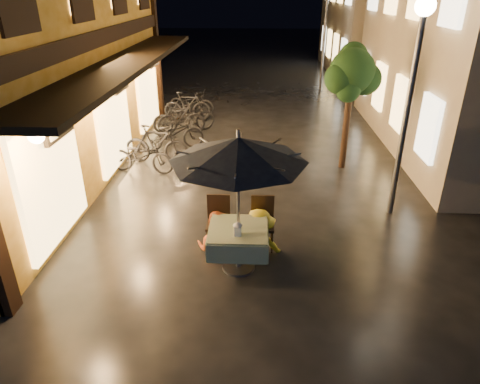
{
  "coord_description": "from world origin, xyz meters",
  "views": [
    {
      "loc": [
        0.15,
        -6.17,
        4.37
      ],
      "look_at": [
        -0.14,
        0.47,
        1.15
      ],
      "focal_mm": 32.0,
      "sensor_mm": 36.0,
      "label": 1
    }
  ],
  "objects_px": {
    "patio_umbrella": "(238,150)",
    "person_yellow": "(259,212)",
    "bicycle_0": "(141,156)",
    "streetlamp_near": "(414,73)",
    "cafe_table": "(238,238)",
    "table_lantern": "(238,228)",
    "person_orange": "(215,213)"
  },
  "relations": [
    {
      "from": "table_lantern",
      "to": "person_orange",
      "type": "distance_m",
      "value": 0.87
    },
    {
      "from": "cafe_table",
      "to": "bicycle_0",
      "type": "bearing_deg",
      "value": 123.39
    },
    {
      "from": "cafe_table",
      "to": "table_lantern",
      "type": "distance_m",
      "value": 0.39
    },
    {
      "from": "cafe_table",
      "to": "bicycle_0",
      "type": "height_order",
      "value": "bicycle_0"
    },
    {
      "from": "streetlamp_near",
      "to": "bicycle_0",
      "type": "distance_m",
      "value": 6.6
    },
    {
      "from": "person_orange",
      "to": "person_yellow",
      "type": "distance_m",
      "value": 0.77
    },
    {
      "from": "cafe_table",
      "to": "table_lantern",
      "type": "relative_size",
      "value": 3.96
    },
    {
      "from": "person_yellow",
      "to": "table_lantern",
      "type": "bearing_deg",
      "value": 55.88
    },
    {
      "from": "table_lantern",
      "to": "person_orange",
      "type": "height_order",
      "value": "person_orange"
    },
    {
      "from": "patio_umbrella",
      "to": "person_orange",
      "type": "height_order",
      "value": "patio_umbrella"
    },
    {
      "from": "patio_umbrella",
      "to": "bicycle_0",
      "type": "xyz_separation_m",
      "value": [
        -2.67,
        4.05,
        -1.7
      ]
    },
    {
      "from": "streetlamp_near",
      "to": "table_lantern",
      "type": "height_order",
      "value": "streetlamp_near"
    },
    {
      "from": "patio_umbrella",
      "to": "table_lantern",
      "type": "distance_m",
      "value": 1.25
    },
    {
      "from": "table_lantern",
      "to": "person_yellow",
      "type": "bearing_deg",
      "value": 65.38
    },
    {
      "from": "streetlamp_near",
      "to": "table_lantern",
      "type": "relative_size",
      "value": 16.92
    },
    {
      "from": "person_orange",
      "to": "bicycle_0",
      "type": "bearing_deg",
      "value": -43.46
    },
    {
      "from": "table_lantern",
      "to": "bicycle_0",
      "type": "height_order",
      "value": "table_lantern"
    },
    {
      "from": "cafe_table",
      "to": "person_orange",
      "type": "relative_size",
      "value": 0.64
    },
    {
      "from": "person_yellow",
      "to": "bicycle_0",
      "type": "xyz_separation_m",
      "value": [
        -3.01,
        3.53,
        -0.35
      ]
    },
    {
      "from": "table_lantern",
      "to": "person_yellow",
      "type": "distance_m",
      "value": 0.82
    },
    {
      "from": "cafe_table",
      "to": "patio_umbrella",
      "type": "bearing_deg",
      "value": -71.57
    },
    {
      "from": "bicycle_0",
      "to": "streetlamp_near",
      "type": "bearing_deg",
      "value": -98.99
    },
    {
      "from": "cafe_table",
      "to": "patio_umbrella",
      "type": "relative_size",
      "value": 0.4
    },
    {
      "from": "patio_umbrella",
      "to": "person_orange",
      "type": "bearing_deg",
      "value": 129.51
    },
    {
      "from": "patio_umbrella",
      "to": "person_yellow",
      "type": "bearing_deg",
      "value": 57.19
    },
    {
      "from": "patio_umbrella",
      "to": "table_lantern",
      "type": "bearing_deg",
      "value": -90.0
    },
    {
      "from": "bicycle_0",
      "to": "patio_umbrella",
      "type": "bearing_deg",
      "value": -137.34
    },
    {
      "from": "person_yellow",
      "to": "bicycle_0",
      "type": "bearing_deg",
      "value": -59.05
    },
    {
      "from": "patio_umbrella",
      "to": "table_lantern",
      "type": "relative_size",
      "value": 9.84
    },
    {
      "from": "streetlamp_near",
      "to": "cafe_table",
      "type": "bearing_deg",
      "value": -145.83
    },
    {
      "from": "person_orange",
      "to": "person_yellow",
      "type": "relative_size",
      "value": 0.96
    },
    {
      "from": "table_lantern",
      "to": "person_yellow",
      "type": "xyz_separation_m",
      "value": [
        0.34,
        0.74,
        -0.11
      ]
    }
  ]
}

